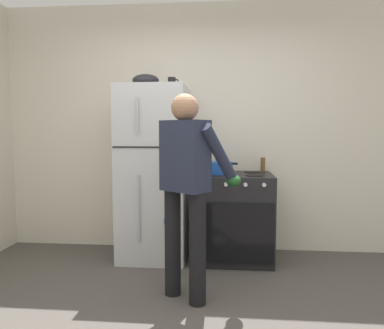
{
  "coord_description": "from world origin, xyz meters",
  "views": [
    {
      "loc": [
        0.3,
        -2.17,
        1.32
      ],
      "look_at": [
        -0.01,
        1.32,
        1.0
      ],
      "focal_mm": 34.49,
      "sensor_mm": 36.0,
      "label": 1
    }
  ],
  "objects_px": {
    "red_pot": "(219,168)",
    "pepper_mill": "(263,165)",
    "stove_range": "(234,217)",
    "person_cook": "(188,179)",
    "refrigerator": "(154,173)",
    "mixing_bowl": "(146,80)",
    "coffee_mug": "(172,82)"
  },
  "relations": [
    {
      "from": "refrigerator",
      "to": "person_cook",
      "type": "height_order",
      "value": "refrigerator"
    },
    {
      "from": "refrigerator",
      "to": "red_pot",
      "type": "distance_m",
      "value": 0.68
    },
    {
      "from": "red_pot",
      "to": "refrigerator",
      "type": "bearing_deg",
      "value": 175.76
    },
    {
      "from": "stove_range",
      "to": "pepper_mill",
      "type": "distance_m",
      "value": 0.64
    },
    {
      "from": "refrigerator",
      "to": "person_cook",
      "type": "xyz_separation_m",
      "value": [
        0.44,
        -0.93,
        0.07
      ]
    },
    {
      "from": "red_pot",
      "to": "pepper_mill",
      "type": "distance_m",
      "value": 0.52
    },
    {
      "from": "person_cook",
      "to": "red_pot",
      "type": "distance_m",
      "value": 0.91
    },
    {
      "from": "stove_range",
      "to": "mixing_bowl",
      "type": "height_order",
      "value": "mixing_bowl"
    },
    {
      "from": "refrigerator",
      "to": "person_cook",
      "type": "relative_size",
      "value": 1.11
    },
    {
      "from": "refrigerator",
      "to": "red_pot",
      "type": "relative_size",
      "value": 4.78
    },
    {
      "from": "pepper_mill",
      "to": "stove_range",
      "type": "bearing_deg",
      "value": -144.96
    },
    {
      "from": "red_pot",
      "to": "mixing_bowl",
      "type": "relative_size",
      "value": 1.37
    },
    {
      "from": "mixing_bowl",
      "to": "person_cook",
      "type": "bearing_deg",
      "value": -60.8
    },
    {
      "from": "coffee_mug",
      "to": "pepper_mill",
      "type": "xyz_separation_m",
      "value": [
        0.95,
        0.15,
        -0.85
      ]
    },
    {
      "from": "red_pot",
      "to": "mixing_bowl",
      "type": "distance_m",
      "value": 1.16
    },
    {
      "from": "refrigerator",
      "to": "mixing_bowl",
      "type": "distance_m",
      "value": 0.95
    },
    {
      "from": "red_pot",
      "to": "coffee_mug",
      "type": "xyz_separation_m",
      "value": [
        -0.49,
        0.1,
        0.87
      ]
    },
    {
      "from": "stove_range",
      "to": "refrigerator",
      "type": "bearing_deg",
      "value": 179.31
    },
    {
      "from": "stove_range",
      "to": "pepper_mill",
      "type": "height_order",
      "value": "pepper_mill"
    },
    {
      "from": "person_cook",
      "to": "red_pot",
      "type": "bearing_deg",
      "value": 75.56
    },
    {
      "from": "refrigerator",
      "to": "coffee_mug",
      "type": "height_order",
      "value": "coffee_mug"
    },
    {
      "from": "coffee_mug",
      "to": "stove_range",
      "type": "bearing_deg",
      "value": -5.32
    },
    {
      "from": "coffee_mug",
      "to": "pepper_mill",
      "type": "height_order",
      "value": "coffee_mug"
    },
    {
      "from": "pepper_mill",
      "to": "red_pot",
      "type": "bearing_deg",
      "value": -151.48
    },
    {
      "from": "stove_range",
      "to": "mixing_bowl",
      "type": "bearing_deg",
      "value": 179.35
    },
    {
      "from": "mixing_bowl",
      "to": "red_pot",
      "type": "bearing_deg",
      "value": -3.81
    },
    {
      "from": "red_pot",
      "to": "coffee_mug",
      "type": "height_order",
      "value": "coffee_mug"
    },
    {
      "from": "stove_range",
      "to": "person_cook",
      "type": "height_order",
      "value": "person_cook"
    },
    {
      "from": "refrigerator",
      "to": "stove_range",
      "type": "bearing_deg",
      "value": -0.69
    },
    {
      "from": "coffee_mug",
      "to": "mixing_bowl",
      "type": "distance_m",
      "value": 0.27
    },
    {
      "from": "person_cook",
      "to": "refrigerator",
      "type": "bearing_deg",
      "value": 115.34
    },
    {
      "from": "red_pot",
      "to": "coffee_mug",
      "type": "relative_size",
      "value": 3.31
    }
  ]
}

